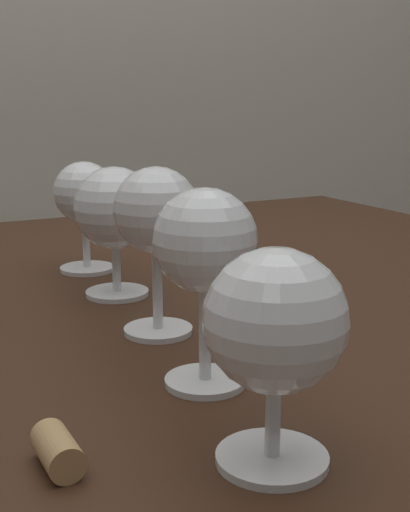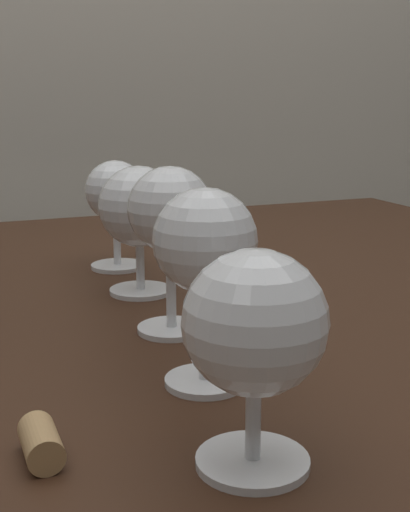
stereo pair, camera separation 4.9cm
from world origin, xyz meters
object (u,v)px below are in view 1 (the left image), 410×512
object	(u,v)px
wine_glass_white	(156,214)
wine_glass_pinot	(205,248)
wine_glass_port	(84,197)
wine_glass_rose	(275,327)
wine_glass_chardonnay	(116,211)
cork	(58,451)

from	to	relation	value
wine_glass_white	wine_glass_pinot	bearing A→B (deg)	-97.33
wine_glass_white	wine_glass_port	xyz separation A→B (m)	(0.02, 0.25, -0.02)
wine_glass_rose	wine_glass_chardonnay	bearing A→B (deg)	83.33
wine_glass_chardonnay	cork	distance (m)	0.36
wine_glass_rose	wine_glass_white	world-z (taller)	wine_glass_white
wine_glass_rose	wine_glass_white	xyz separation A→B (m)	(0.03, 0.24, 0.02)
wine_glass_rose	cork	size ratio (longest dim) A/B	3.05
wine_glass_rose	wine_glass_pinot	size ratio (longest dim) A/B	0.88
wine_glass_white	wine_glass_rose	bearing A→B (deg)	-97.82
wine_glass_white	cork	xyz separation A→B (m)	(-0.14, -0.19, -0.10)
wine_glass_rose	cork	world-z (taller)	wine_glass_rose
wine_glass_white	wine_glass_port	world-z (taller)	wine_glass_white
wine_glass_rose	wine_glass_pinot	world-z (taller)	wine_glass_pinot
wine_glass_pinot	cork	distance (m)	0.17
wine_glass_pinot	wine_glass_white	xyz separation A→B (m)	(0.02, 0.12, 0.00)
wine_glass_chardonnay	cork	size ratio (longest dim) A/B	3.25
wine_glass_pinot	wine_glass_chardonnay	world-z (taller)	wine_glass_pinot
wine_glass_chardonnay	cork	xyz separation A→B (m)	(-0.15, -0.31, -0.08)
wine_glass_port	cork	world-z (taller)	wine_glass_port
wine_glass_white	wine_glass_chardonnay	distance (m)	0.13
wine_glass_pinot	wine_glass_port	distance (m)	0.37
wine_glass_pinot	cork	bearing A→B (deg)	-153.18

